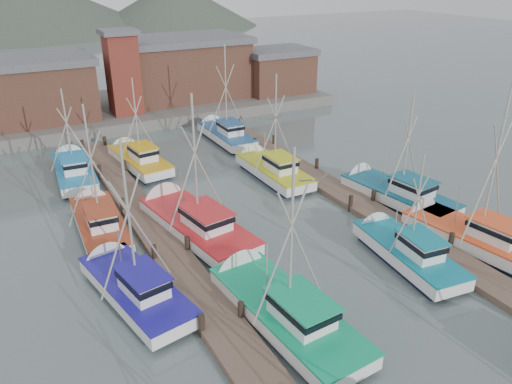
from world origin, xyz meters
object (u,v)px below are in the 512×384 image
boat_4 (279,307)px  boat_8 (192,221)px  lookout_tower (123,72)px  boat_12 (137,159)px

boat_4 → boat_8: 10.20m
lookout_tower → boat_12: lookout_tower is taller
boat_12 → boat_4: bearing=-95.8°
lookout_tower → boat_8: 26.00m
boat_8 → boat_12: (0.10, 12.73, -0.01)m
lookout_tower → boat_12: 13.82m
boat_12 → boat_8: bearing=-97.1°
boat_8 → boat_4: bearing=-96.7°
boat_8 → boat_12: boat_8 is taller
lookout_tower → boat_12: bearing=-101.5°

